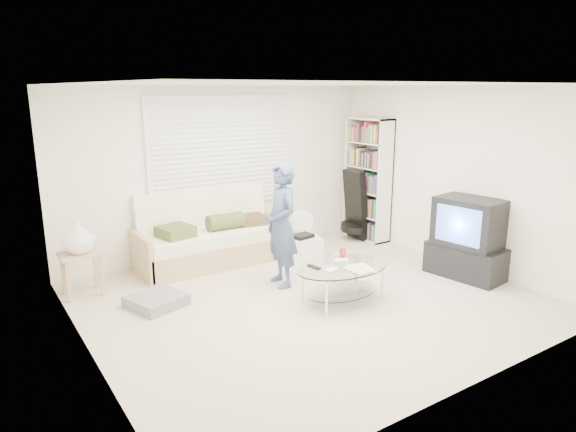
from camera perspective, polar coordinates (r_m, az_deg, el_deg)
ground at (r=6.23m, az=2.41°, el=-9.23°), size 5.00×5.00×0.00m
room_shell at (r=6.18m, az=-0.05°, el=6.30°), size 5.02×4.52×2.51m
window_blinds at (r=7.67m, az=-7.22°, el=7.10°), size 2.32×0.08×1.62m
futon_sofa at (r=7.46m, az=-8.45°, el=-2.59°), size 2.16×0.87×1.06m
grey_floor_pillow at (r=6.23m, az=-14.42°, el=-9.08°), size 0.70×0.70×0.13m
side_table at (r=6.61m, az=-22.22°, el=-2.47°), size 0.48×0.38×0.95m
bookshelf at (r=8.57m, az=8.82°, el=4.04°), size 0.32×0.84×2.00m
guitar_case at (r=8.53m, az=7.47°, el=0.71°), size 0.42×0.43×1.16m
floor_fan at (r=7.96m, az=1.34°, el=-1.16°), size 0.40×0.26×0.64m
storage_bin at (r=7.61m, az=1.62°, el=-3.52°), size 0.61×0.51×0.37m
tv_unit at (r=7.19m, az=19.30°, el=-2.44°), size 0.65×1.04×1.07m
coffee_table at (r=6.07m, az=6.09°, el=-6.31°), size 1.21×0.78×0.57m
standing_person at (r=6.43m, az=-0.72°, el=-1.05°), size 0.45×0.62×1.58m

